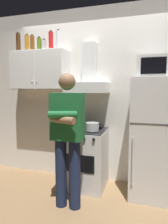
# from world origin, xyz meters

# --- Properties ---
(ground_plane) EXTENTS (7.00, 7.00, 0.00)m
(ground_plane) POSITION_xyz_m (0.00, 0.00, 0.00)
(ground_plane) COLOR olive
(back_wall_tiled) EXTENTS (4.80, 0.10, 2.70)m
(back_wall_tiled) POSITION_xyz_m (0.00, 0.60, 1.35)
(back_wall_tiled) COLOR silver
(back_wall_tiled) RESTS_ON ground_plane
(upper_cabinet) EXTENTS (0.90, 0.37, 0.60)m
(upper_cabinet) POSITION_xyz_m (-0.85, 0.37, 1.75)
(upper_cabinet) COLOR white
(stove_oven) EXTENTS (0.60, 0.62, 0.87)m
(stove_oven) POSITION_xyz_m (-0.05, 0.25, 0.43)
(stove_oven) COLOR silver
(stove_oven) RESTS_ON ground_plane
(range_hood) EXTENTS (0.60, 0.44, 0.75)m
(range_hood) POSITION_xyz_m (-0.05, 0.38, 1.60)
(range_hood) COLOR white
(refrigerator) EXTENTS (0.60, 0.62, 1.60)m
(refrigerator) POSITION_xyz_m (0.90, 0.25, 0.80)
(refrigerator) COLOR silver
(refrigerator) RESTS_ON ground_plane
(microwave) EXTENTS (0.48, 0.37, 0.28)m
(microwave) POSITION_xyz_m (0.90, 0.27, 1.74)
(microwave) COLOR silver
(microwave) RESTS_ON refrigerator
(person_standing) EXTENTS (0.38, 0.33, 1.64)m
(person_standing) POSITION_xyz_m (-0.10, -0.36, 0.90)
(person_standing) COLOR #192342
(person_standing) RESTS_ON ground_plane
(cooking_pot) EXTENTS (0.29, 0.19, 0.12)m
(cooking_pot) POSITION_xyz_m (0.08, 0.13, 0.93)
(cooking_pot) COLOR #B7BABF
(cooking_pot) RESTS_ON stove_oven
(bottle_soda_red) EXTENTS (0.07, 0.07, 0.30)m
(bottle_soda_red) POSITION_xyz_m (-0.65, 0.37, 2.19)
(bottle_soda_red) COLOR red
(bottle_soda_red) RESTS_ON upper_cabinet
(bottle_canister_steel) EXTENTS (0.08, 0.08, 0.19)m
(bottle_canister_steel) POSITION_xyz_m (-0.78, 0.40, 2.14)
(bottle_canister_steel) COLOR #B2B5BA
(bottle_canister_steel) RESTS_ON upper_cabinet
(bottle_vodka_clear) EXTENTS (0.07, 0.07, 0.32)m
(bottle_vodka_clear) POSITION_xyz_m (-0.54, 0.41, 2.20)
(bottle_vodka_clear) COLOR silver
(bottle_vodka_clear) RESTS_ON upper_cabinet
(bottle_beer_brown) EXTENTS (0.07, 0.07, 0.26)m
(bottle_beer_brown) POSITION_xyz_m (-0.97, 0.37, 2.17)
(bottle_beer_brown) COLOR brown
(bottle_beer_brown) RESTS_ON upper_cabinet
(bottle_olive_oil) EXTENTS (0.07, 0.07, 0.23)m
(bottle_olive_oil) POSITION_xyz_m (-0.88, 0.42, 2.16)
(bottle_olive_oil) COLOR #4C6B19
(bottle_olive_oil) RESTS_ON upper_cabinet
(bottle_rum_dark) EXTENTS (0.07, 0.07, 0.31)m
(bottle_rum_dark) POSITION_xyz_m (-1.21, 0.35, 2.20)
(bottle_rum_dark) COLOR #47230F
(bottle_rum_dark) RESTS_ON upper_cabinet
(bottle_liquor_amber) EXTENTS (0.07, 0.07, 0.28)m
(bottle_liquor_amber) POSITION_xyz_m (-1.09, 0.41, 2.19)
(bottle_liquor_amber) COLOR #B7721E
(bottle_liquor_amber) RESTS_ON upper_cabinet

